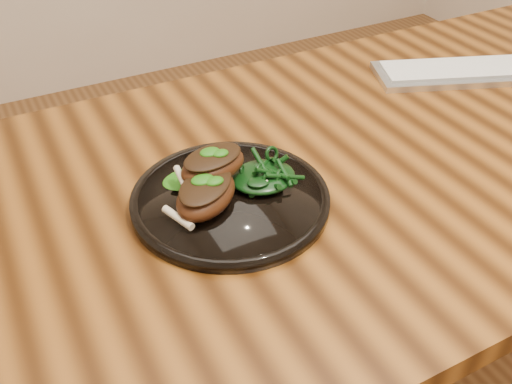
{
  "coord_description": "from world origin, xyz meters",
  "views": [
    {
      "loc": [
        -0.57,
        -0.64,
        1.28
      ],
      "look_at": [
        -0.27,
        -0.05,
        0.78
      ],
      "focal_mm": 40.0,
      "sensor_mm": 36.0,
      "label": 1
    }
  ],
  "objects_px": {
    "lamb_chop_front": "(206,193)",
    "desk": "(373,184)",
    "plate": "(230,199)",
    "keyboard": "(473,71)",
    "greens_heap": "(263,173)"
  },
  "relations": [
    {
      "from": "lamb_chop_front",
      "to": "keyboard",
      "type": "xyz_separation_m",
      "value": [
        0.69,
        0.17,
        -0.03
      ]
    },
    {
      "from": "keyboard",
      "to": "desk",
      "type": "bearing_deg",
      "value": -159.38
    },
    {
      "from": "plate",
      "to": "keyboard",
      "type": "relative_size",
      "value": 0.69
    },
    {
      "from": "desk",
      "to": "keyboard",
      "type": "distance_m",
      "value": 0.38
    },
    {
      "from": "desk",
      "to": "lamb_chop_front",
      "type": "height_order",
      "value": "lamb_chop_front"
    },
    {
      "from": "plate",
      "to": "lamb_chop_front",
      "type": "relative_size",
      "value": 2.17
    },
    {
      "from": "plate",
      "to": "greens_heap",
      "type": "height_order",
      "value": "greens_heap"
    },
    {
      "from": "lamb_chop_front",
      "to": "greens_heap",
      "type": "relative_size",
      "value": 1.36
    },
    {
      "from": "greens_heap",
      "to": "plate",
      "type": "bearing_deg",
      "value": -174.81
    },
    {
      "from": "lamb_chop_front",
      "to": "desk",
      "type": "bearing_deg",
      "value": 6.31
    },
    {
      "from": "plate",
      "to": "greens_heap",
      "type": "distance_m",
      "value": 0.06
    },
    {
      "from": "greens_heap",
      "to": "keyboard",
      "type": "bearing_deg",
      "value": 14.54
    },
    {
      "from": "lamb_chop_front",
      "to": "keyboard",
      "type": "bearing_deg",
      "value": 13.74
    },
    {
      "from": "desk",
      "to": "plate",
      "type": "xyz_separation_m",
      "value": [
        -0.3,
        -0.03,
        0.09
      ]
    },
    {
      "from": "plate",
      "to": "keyboard",
      "type": "distance_m",
      "value": 0.66
    }
  ]
}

